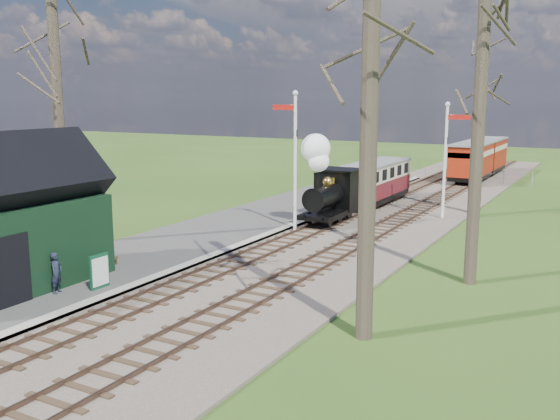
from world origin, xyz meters
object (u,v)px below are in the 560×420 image
at_px(station_shed, 4,222).
at_px(person, 56,273).
at_px(semaphore_far, 447,152).
at_px(bench, 101,258).
at_px(semaphore_near, 294,151).
at_px(red_carriage_a, 471,161).
at_px(coach, 376,180).
at_px(locomotive, 330,185).
at_px(red_carriage_b, 487,155).
at_px(sign_board, 99,271).

relative_size(station_shed, person, 5.11).
distance_m(semaphore_far, bench, 17.14).
distance_m(semaphore_near, red_carriage_a, 20.29).
bearing_deg(station_shed, coach, 77.99).
relative_size(semaphore_near, coach, 0.93).
height_order(semaphore_far, bench, semaphore_far).
bearing_deg(station_shed, semaphore_far, 64.28).
xyz_separation_m(locomotive, red_carriage_b, (2.61, 23.27, -0.39)).
distance_m(coach, bench, 17.56).
relative_size(semaphore_near, red_carriage_a, 1.18).
height_order(coach, person, coach).
relative_size(red_carriage_b, bench, 3.60).
relative_size(station_shed, semaphore_near, 1.01).
bearing_deg(semaphore_near, semaphore_far, 49.40).
xyz_separation_m(red_carriage_a, sign_board, (-4.43, -30.56, -0.81)).
xyz_separation_m(station_shed, locomotive, (4.29, 14.13, -0.33)).
bearing_deg(red_carriage_a, red_carriage_b, 90.00).
bearing_deg(red_carriage_a, locomotive, -98.36).
bearing_deg(red_carriage_a, person, -99.39).
xyz_separation_m(sign_board, bench, (-1.59, 1.64, -0.16)).
height_order(red_carriage_a, sign_board, red_carriage_a).
relative_size(red_carriage_b, person, 4.29).
bearing_deg(locomotive, bench, -107.01).
bearing_deg(semaphore_near, red_carriage_b, 82.44).
bearing_deg(sign_board, bench, 133.98).
distance_m(semaphore_far, coach, 5.26).
xyz_separation_m(semaphore_near, semaphore_far, (5.14, 6.00, -0.27)).
distance_m(locomotive, coach, 6.08).
distance_m(station_shed, person, 2.26).
height_order(semaphore_near, locomotive, semaphore_near).
height_order(locomotive, person, locomotive).
bearing_deg(sign_board, person, -129.14).
height_order(station_shed, red_carriage_a, station_shed).
relative_size(station_shed, coach, 0.95).
bearing_deg(bench, sign_board, -46.02).
distance_m(red_carriage_a, red_carriage_b, 5.50).
bearing_deg(locomotive, red_carriage_b, 83.59).
height_order(locomotive, red_carriage_a, locomotive).
bearing_deg(red_carriage_b, semaphore_near, -97.56).
height_order(semaphore_near, sign_board, semaphore_near).
xyz_separation_m(station_shed, semaphore_far, (8.67, 18.00, 1.08)).
distance_m(red_carriage_a, bench, 29.55).
height_order(red_carriage_b, sign_board, red_carriage_b).
xyz_separation_m(coach, person, (-2.61, -19.81, -0.61)).
height_order(coach, red_carriage_a, red_carriage_a).
relative_size(coach, sign_board, 6.24).
relative_size(bench, person, 1.19).
relative_size(semaphore_near, locomotive, 1.49).
bearing_deg(locomotive, semaphore_far, 41.41).
xyz_separation_m(red_carriage_b, person, (-5.21, -37.01, -0.73)).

